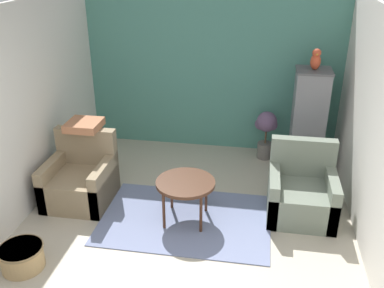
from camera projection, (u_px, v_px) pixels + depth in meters
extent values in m
cube|color=#4C897A|center=(212.00, 72.00, 6.66)|extent=(4.05, 0.06, 2.49)
cube|color=silver|center=(33.00, 105.00, 5.28)|extent=(0.06, 3.70, 2.49)
cube|color=silver|center=(372.00, 126.00, 4.68)|extent=(0.06, 3.70, 2.49)
cube|color=slate|center=(186.00, 219.00, 5.22)|extent=(2.04, 1.38, 0.01)
cylinder|color=#472819|center=(185.00, 183.00, 5.00)|extent=(0.70, 0.70, 0.04)
cylinder|color=#472819|center=(164.00, 211.00, 4.96)|extent=(0.04, 0.04, 0.50)
cylinder|color=#472819|center=(201.00, 214.00, 4.89)|extent=(0.04, 0.04, 0.50)
cylinder|color=#472819|center=(172.00, 191.00, 5.35)|extent=(0.04, 0.04, 0.50)
cylinder|color=#472819|center=(206.00, 194.00, 5.28)|extent=(0.04, 0.04, 0.50)
cube|color=#8E7A5B|center=(80.00, 188.00, 5.52)|extent=(0.80, 0.80, 0.40)
cube|color=#8E7A5B|center=(86.00, 146.00, 5.62)|extent=(0.80, 0.14, 0.49)
cube|color=#8E7A5B|center=(55.00, 180.00, 5.53)|extent=(0.12, 0.80, 0.57)
cube|color=#8E7A5B|center=(105.00, 184.00, 5.43)|extent=(0.12, 0.80, 0.57)
cube|color=slate|center=(301.00, 201.00, 5.23)|extent=(0.80, 0.80, 0.40)
cube|color=slate|center=(303.00, 157.00, 5.33)|extent=(0.80, 0.14, 0.49)
cube|color=slate|center=(273.00, 193.00, 5.24)|extent=(0.12, 0.80, 0.57)
cube|color=slate|center=(330.00, 198.00, 5.14)|extent=(0.12, 0.80, 0.57)
cube|color=#555559|center=(303.00, 163.00, 6.48)|extent=(0.58, 0.58, 0.08)
cube|color=gray|center=(308.00, 118.00, 6.17)|extent=(0.46, 0.46, 1.38)
cube|color=#555559|center=(314.00, 71.00, 5.87)|extent=(0.49, 0.49, 0.03)
ellipsoid|color=#D14C2D|center=(315.00, 62.00, 5.82)|extent=(0.14, 0.17, 0.22)
sphere|color=#D14C2D|center=(317.00, 53.00, 5.74)|extent=(0.12, 0.12, 0.12)
cone|color=gold|center=(317.00, 54.00, 5.70)|extent=(0.05, 0.05, 0.05)
cone|color=#D14C2D|center=(315.00, 62.00, 5.90)|extent=(0.07, 0.14, 0.19)
cylinder|color=#66605B|center=(265.00, 150.00, 6.70)|extent=(0.23, 0.23, 0.25)
cylinder|color=brown|center=(266.00, 136.00, 6.59)|extent=(0.03, 0.03, 0.25)
sphere|color=#664C6B|center=(267.00, 122.00, 6.49)|extent=(0.31, 0.31, 0.31)
sphere|color=#664C6B|center=(261.00, 124.00, 6.56)|extent=(0.19, 0.19, 0.19)
sphere|color=#664C6B|center=(272.00, 125.00, 6.48)|extent=(0.17, 0.17, 0.17)
cylinder|color=tan|center=(22.00, 257.00, 4.40)|extent=(0.43, 0.43, 0.25)
cylinder|color=olive|center=(20.00, 249.00, 4.35)|extent=(0.45, 0.45, 0.02)
cube|color=#B2704C|center=(84.00, 125.00, 5.50)|extent=(0.42, 0.42, 0.10)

